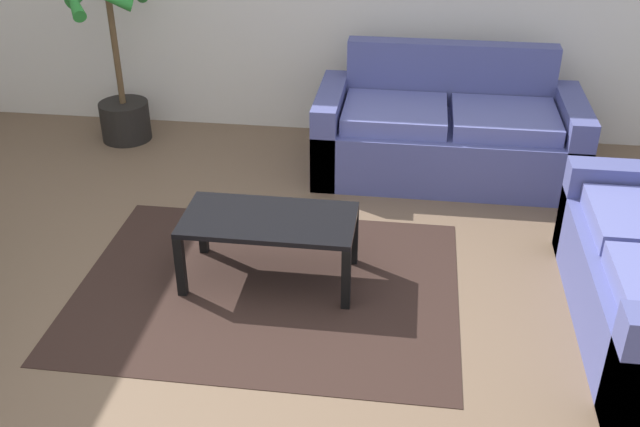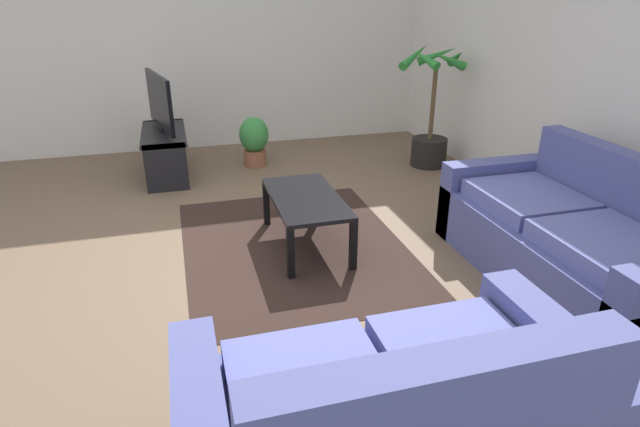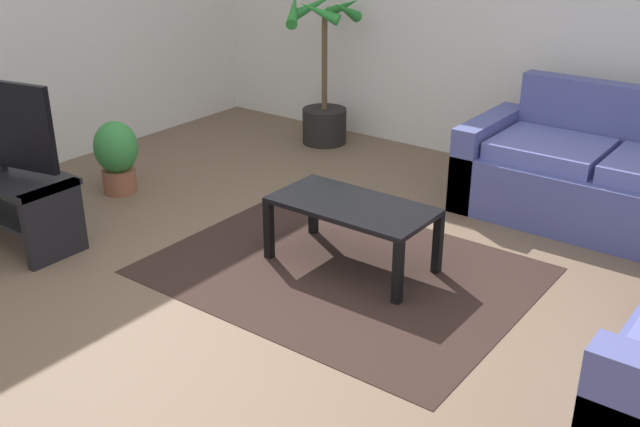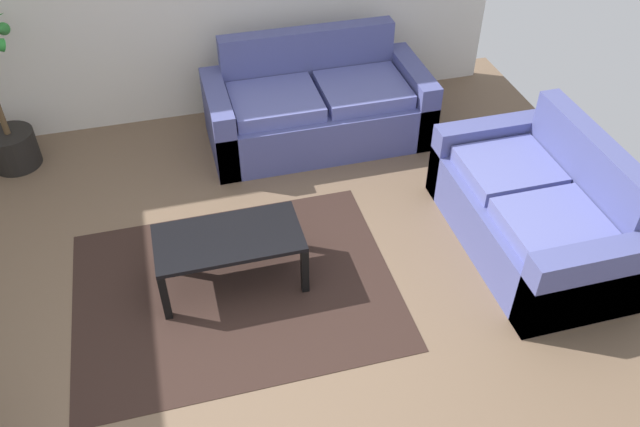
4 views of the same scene
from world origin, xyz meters
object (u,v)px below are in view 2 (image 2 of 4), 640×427
object	(u,v)px
couch_loveseat	(395,426)
potted_palm	(431,124)
tv_stand	(165,147)
coffee_table	(306,203)
potted_plant_small	(254,139)
tv	(160,102)
couch_main	(570,243)

from	to	relation	value
couch_loveseat	potted_palm	world-z (taller)	potted_palm
tv_stand	coffee_table	xyz separation A→B (m)	(2.05, 1.04, 0.04)
couch_loveseat	potted_plant_small	size ratio (longest dim) A/B	2.95
tv	tv_stand	bearing A→B (deg)	-77.80
couch_main	potted_palm	xyz separation A→B (m)	(-2.62, 0.27, 0.18)
couch_main	potted_plant_small	bearing A→B (deg)	-152.41
tv	potted_palm	distance (m)	2.94
tv_stand	tv	xyz separation A→B (m)	(-0.00, 0.00, 0.48)
tv	coffee_table	bearing A→B (deg)	26.82
couch_main	potted_palm	distance (m)	2.64
couch_loveseat	tv_stand	xyz separation A→B (m)	(-4.24, -0.84, 0.02)
couch_loveseat	tv_stand	size ratio (longest dim) A/B	1.50
tv	potted_palm	xyz separation A→B (m)	(0.46, 2.89, -0.32)
tv_stand	potted_palm	bearing A→B (deg)	80.90
couch_main	coffee_table	bearing A→B (deg)	-123.18
couch_loveseat	coffee_table	size ratio (longest dim) A/B	1.67
coffee_table	potted_palm	size ratio (longest dim) A/B	0.74
coffee_table	couch_main	bearing A→B (deg)	56.82
potted_palm	potted_plant_small	xyz separation A→B (m)	(-0.53, -1.91, -0.17)
tv	potted_plant_small	bearing A→B (deg)	94.20
coffee_table	potted_plant_small	bearing A→B (deg)	-178.26
couch_main	coffee_table	xyz separation A→B (m)	(-1.04, -1.58, 0.06)
tv_stand	tv	bearing A→B (deg)	102.20
coffee_table	potted_plant_small	distance (m)	2.12
couch_main	tv	size ratio (longest dim) A/B	1.98
couch_main	tv	xyz separation A→B (m)	(-3.08, -2.62, 0.50)
tv_stand	couch_loveseat	bearing A→B (deg)	11.23
couch_main	tv_stand	bearing A→B (deg)	-139.62
potted_palm	potted_plant_small	size ratio (longest dim) A/B	2.41
couch_main	potted_palm	world-z (taller)	potted_palm
couch_loveseat	coffee_table	xyz separation A→B (m)	(-2.20, 0.20, 0.06)
coffee_table	tv	bearing A→B (deg)	-153.18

